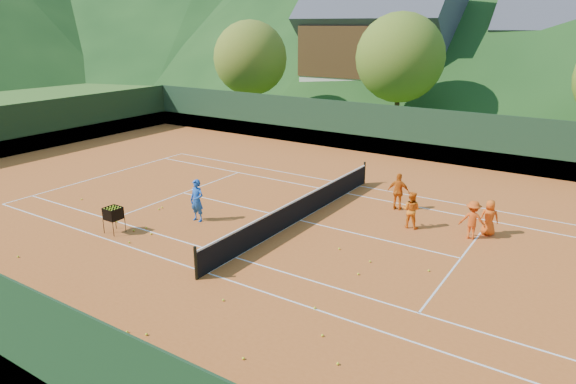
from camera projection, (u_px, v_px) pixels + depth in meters
The scene contains 35 objects.
ground at pixel (300, 221), 20.56m from camera, with size 400.00×400.00×0.00m, color #30551A.
clay_court at pixel (300, 221), 20.56m from camera, with size 40.00×24.00×0.02m, color #B3521D.
coach at pixel (197, 200), 20.26m from camera, with size 0.62×0.41×1.70m, color blue.
student_a at pixel (411, 210), 19.63m from camera, with size 0.70×0.55×1.44m, color orange.
student_b at pixel (399, 192), 21.51m from camera, with size 0.93×0.39×1.59m, color orange.
student_c at pixel (489, 218), 18.95m from camera, with size 0.66×0.43×1.36m, color #F05C15.
student_d at pixel (472, 220), 18.62m from camera, with size 0.93×0.53×1.44m, color #E04F13.
tennis_ball_0 at pixel (370, 261), 16.92m from camera, with size 0.07×0.07×0.07m, color yellow.
tennis_ball_1 at pixel (134, 230), 19.46m from camera, with size 0.07×0.07×0.07m, color yellow.
tennis_ball_2 at pixel (159, 209), 21.69m from camera, with size 0.07×0.07×0.07m, color yellow.
tennis_ball_3 at pixel (127, 332), 13.04m from camera, with size 0.07×0.07×0.07m, color yellow.
tennis_ball_4 at pixel (117, 222), 20.33m from camera, with size 0.07×0.07×0.07m, color yellow.
tennis_ball_5 at pixel (358, 274), 16.07m from camera, with size 0.07×0.07×0.07m, color yellow.
tennis_ball_6 at pixel (223, 300), 14.55m from camera, with size 0.07×0.07×0.07m, color yellow.
tennis_ball_7 at pixel (146, 228), 19.72m from camera, with size 0.07×0.07×0.07m, color yellow.
tennis_ball_8 at pixel (146, 334), 12.94m from camera, with size 0.07×0.07×0.07m, color yellow.
tennis_ball_9 at pixel (82, 199), 22.93m from camera, with size 0.07×0.07×0.07m, color yellow.
tennis_ball_10 at pixel (322, 335), 12.90m from camera, with size 0.07×0.07×0.07m, color yellow.
tennis_ball_11 at pixel (339, 249), 17.87m from camera, with size 0.07×0.07×0.07m, color yellow.
tennis_ball_12 at pixel (151, 234), 19.14m from camera, with size 0.07×0.07×0.07m, color yellow.
tennis_ball_13 at pixel (243, 358), 12.01m from camera, with size 0.07×0.07×0.07m, color yellow.
tennis_ball_14 at pixel (429, 271), 16.29m from camera, with size 0.07×0.07×0.07m, color yellow.
tennis_ball_16 at pixel (315, 308), 14.14m from camera, with size 0.07×0.07×0.07m, color yellow.
tennis_ball_17 at pixel (338, 364), 11.82m from camera, with size 0.07×0.07×0.07m, color yellow.
tennis_ball_18 at pixel (129, 242), 18.40m from camera, with size 0.07×0.07×0.07m, color yellow.
tennis_ball_19 at pixel (18, 257), 17.26m from camera, with size 0.07×0.07×0.07m, color yellow.
tennis_ball_20 at pixel (162, 207), 21.89m from camera, with size 0.07×0.07×0.07m, color yellow.
court_lines at pixel (300, 220), 20.55m from camera, with size 23.83×11.03×0.00m.
tennis_net at pixel (300, 209), 20.40m from camera, with size 0.10×12.07×1.10m.
perimeter_fence at pixel (300, 191), 20.17m from camera, with size 40.40×24.24×3.00m.
ball_hopper at pixel (113, 214), 19.13m from camera, with size 0.57×0.57×1.00m.
chalet_left at pixel (379, 45), 47.85m from camera, with size 13.80×9.93×12.92m.
chalet_mid at pixel (576, 56), 42.90m from camera, with size 12.65×8.82×11.45m.
tree_a at pixel (251, 58), 41.68m from camera, with size 6.00×6.00×7.88m.
tree_b at pixel (400, 58), 36.92m from camera, with size 6.40×6.40×8.40m.
Camera 1 is at (10.12, -16.29, 7.51)m, focal length 32.00 mm.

